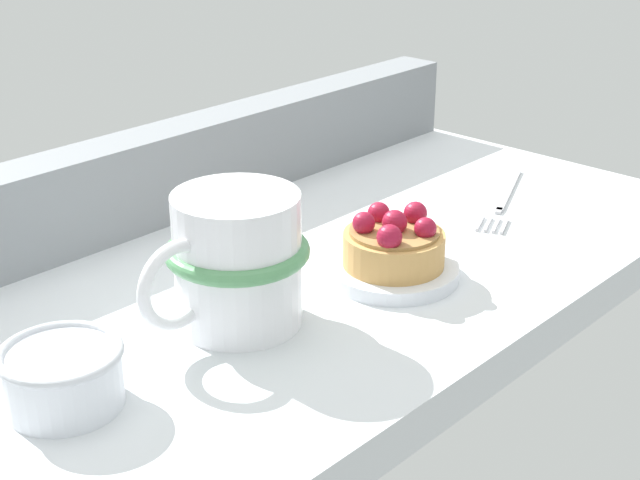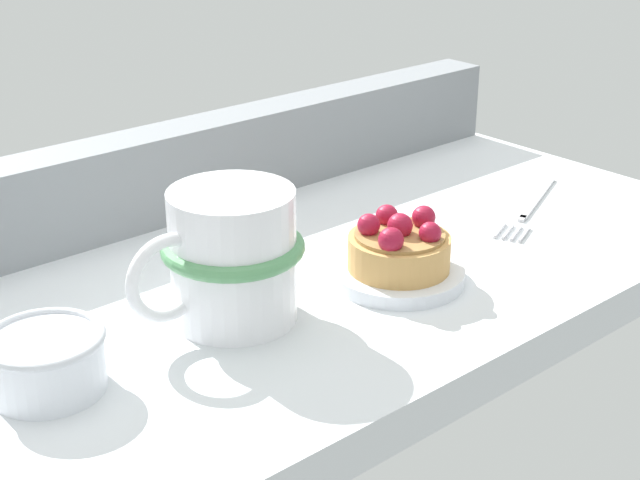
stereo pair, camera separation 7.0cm
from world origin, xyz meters
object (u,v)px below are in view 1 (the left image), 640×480
object	(u,v)px
raspberry_tart	(394,243)
sugar_bowl	(62,375)
dessert_plate	(393,271)
dessert_fork	(504,198)
coffee_mug	(235,260)

from	to	relation	value
raspberry_tart	sugar_bowl	world-z (taller)	raspberry_tart
dessert_plate	dessert_fork	xyz separation A→B (cm)	(20.32, 2.63, -0.23)
raspberry_tart	dessert_fork	bearing A→B (deg)	7.37
dessert_fork	coffee_mug	bearing A→B (deg)	178.51
dessert_plate	coffee_mug	size ratio (longest dim) A/B	0.75
dessert_plate	sugar_bowl	xyz separation A→B (cm)	(-28.02, 3.53, 1.61)
coffee_mug	dessert_fork	world-z (taller)	coffee_mug
dessert_fork	sugar_bowl	bearing A→B (deg)	178.94
dessert_fork	dessert_plate	bearing A→B (deg)	-172.62
coffee_mug	dessert_fork	xyz separation A→B (cm)	(33.85, -0.88, -4.72)
dessert_plate	raspberry_tart	world-z (taller)	raspberry_tart
sugar_bowl	raspberry_tart	bearing A→B (deg)	-7.15
dessert_fork	sugar_bowl	distance (cm)	48.38
coffee_mug	dessert_plate	bearing A→B (deg)	-14.53
coffee_mug	sugar_bowl	xyz separation A→B (cm)	(-14.49, 0.02, -2.89)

